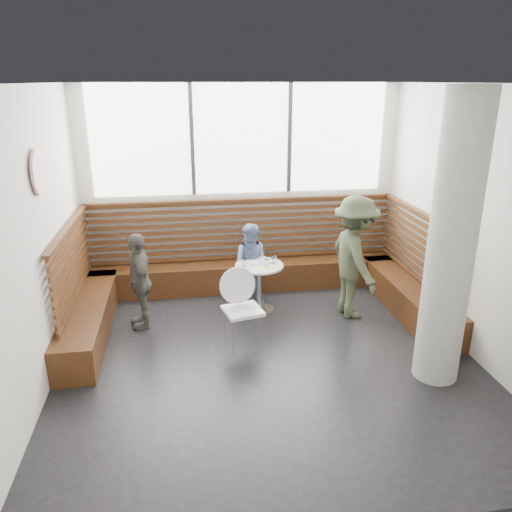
{
  "coord_description": "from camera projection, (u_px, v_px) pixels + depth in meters",
  "views": [
    {
      "loc": [
        -0.96,
        -5.24,
        3.23
      ],
      "look_at": [
        0.0,
        1.0,
        1.0
      ],
      "focal_mm": 35.0,
      "sensor_mm": 36.0,
      "label": 1
    }
  ],
  "objects": [
    {
      "name": "concrete_column",
      "position": [
        452.0,
        244.0,
        5.27
      ],
      "size": [
        0.5,
        0.5,
        3.2
      ],
      "primitive_type": "cylinder",
      "color": "gray",
      "rests_on": "ground"
    },
    {
      "name": "room",
      "position": [
        270.0,
        235.0,
        5.57
      ],
      "size": [
        5.0,
        5.0,
        3.2
      ],
      "color": "silver",
      "rests_on": "ground"
    },
    {
      "name": "plate_far",
      "position": [
        266.0,
        261.0,
        7.3
      ],
      "size": [
        0.19,
        0.19,
        0.01
      ],
      "primitive_type": "cylinder",
      "color": "white",
      "rests_on": "cafe_table"
    },
    {
      "name": "adult_man",
      "position": [
        355.0,
        257.0,
        7.0
      ],
      "size": [
        0.74,
        1.19,
        1.76
      ],
      "primitive_type": "imported",
      "rotation": [
        0.0,
        0.0,
        1.65
      ],
      "color": "#3A442D",
      "rests_on": "ground"
    },
    {
      "name": "cafe_chair",
      "position": [
        242.0,
        301.0,
        6.32
      ],
      "size": [
        0.47,
        0.46,
        0.99
      ],
      "rotation": [
        0.0,
        0.0,
        0.22
      ],
      "color": "white",
      "rests_on": "ground"
    },
    {
      "name": "cafe_table",
      "position": [
        259.0,
        278.0,
        7.25
      ],
      "size": [
        0.7,
        0.7,
        0.72
      ],
      "color": "silver",
      "rests_on": "ground"
    },
    {
      "name": "glass_mid",
      "position": [
        267.0,
        263.0,
        7.1
      ],
      "size": [
        0.07,
        0.07,
        0.11
      ],
      "primitive_type": "cylinder",
      "color": "white",
      "rests_on": "cafe_table"
    },
    {
      "name": "menu_card",
      "position": [
        264.0,
        269.0,
        7.03
      ],
      "size": [
        0.21,
        0.15,
        0.0
      ],
      "primitive_type": "cube",
      "rotation": [
        0.0,
        0.0,
        -0.02
      ],
      "color": "#A5C64C",
      "rests_on": "cafe_table"
    },
    {
      "name": "child_left",
      "position": [
        140.0,
        281.0,
        6.74
      ],
      "size": [
        0.47,
        0.83,
        1.34
      ],
      "primitive_type": "imported",
      "rotation": [
        0.0,
        0.0,
        -1.37
      ],
      "color": "#504F49",
      "rests_on": "ground"
    },
    {
      "name": "glass_left",
      "position": [
        244.0,
        262.0,
        7.12
      ],
      "size": [
        0.07,
        0.07,
        0.11
      ],
      "primitive_type": "cylinder",
      "color": "white",
      "rests_on": "cafe_table"
    },
    {
      "name": "glass_right",
      "position": [
        274.0,
        259.0,
        7.24
      ],
      "size": [
        0.07,
        0.07,
        0.11
      ],
      "primitive_type": "cylinder",
      "color": "white",
      "rests_on": "cafe_table"
    },
    {
      "name": "plate_near",
      "position": [
        253.0,
        262.0,
        7.26
      ],
      "size": [
        0.21,
        0.21,
        0.01
      ],
      "primitive_type": "cylinder",
      "color": "white",
      "rests_on": "cafe_table"
    },
    {
      "name": "child_back",
      "position": [
        253.0,
        265.0,
        7.45
      ],
      "size": [
        0.7,
        0.6,
        1.25
      ],
      "primitive_type": "imported",
      "rotation": [
        0.0,
        0.0,
        -0.24
      ],
      "color": "#607AA7",
      "rests_on": "ground"
    },
    {
      "name": "booth",
      "position": [
        248.0,
        276.0,
        7.61
      ],
      "size": [
        5.0,
        2.5,
        1.44
      ],
      "color": "#381E0E",
      "rests_on": "ground"
    },
    {
      "name": "wall_art",
      "position": [
        38.0,
        172.0,
        5.35
      ],
      "size": [
        0.03,
        0.5,
        0.5
      ],
      "primitive_type": "cylinder",
      "rotation": [
        0.0,
        1.57,
        0.0
      ],
      "color": "white",
      "rests_on": "room"
    }
  ]
}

